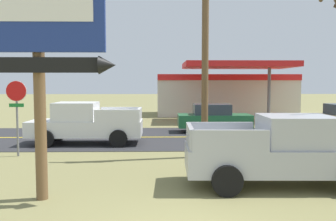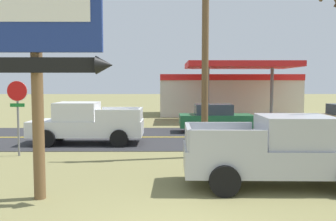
{
  "view_description": "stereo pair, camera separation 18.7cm",
  "coord_description": "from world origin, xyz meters",
  "px_view_note": "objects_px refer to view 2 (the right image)",
  "views": [
    {
      "loc": [
        -0.28,
        -6.0,
        2.85
      ],
      "look_at": [
        0.0,
        8.0,
        1.8
      ],
      "focal_mm": 38.93,
      "sensor_mm": 36.0,
      "label": 1
    },
    {
      "loc": [
        -0.09,
        -6.0,
        2.85
      ],
      "look_at": [
        0.0,
        8.0,
        1.8
      ],
      "focal_mm": 38.93,
      "sensor_mm": 36.0,
      "label": 2
    }
  ],
  "objects_px": {
    "motel_sign": "(37,32)",
    "gas_station": "(227,93)",
    "pickup_white_on_road": "(86,124)",
    "utility_pole": "(205,29)",
    "stop_sign": "(17,104)",
    "car_green_mid_lane": "(215,118)",
    "pickup_silver_parked_on_lawn": "(281,152)"
  },
  "relations": [
    {
      "from": "motel_sign",
      "to": "gas_station",
      "type": "relative_size",
      "value": 0.49
    },
    {
      "from": "motel_sign",
      "to": "pickup_white_on_road",
      "type": "distance_m",
      "value": 8.87
    },
    {
      "from": "motel_sign",
      "to": "utility_pole",
      "type": "xyz_separation_m",
      "value": [
        4.55,
        5.2,
        0.83
      ]
    },
    {
      "from": "utility_pole",
      "to": "motel_sign",
      "type": "bearing_deg",
      "value": -131.17
    },
    {
      "from": "gas_station",
      "to": "stop_sign",
      "type": "bearing_deg",
      "value": -121.29
    },
    {
      "from": "motel_sign",
      "to": "car_green_mid_lane",
      "type": "bearing_deg",
      "value": 64.23
    },
    {
      "from": "motel_sign",
      "to": "pickup_white_on_road",
      "type": "bearing_deg",
      "value": 94.86
    },
    {
      "from": "gas_station",
      "to": "pickup_white_on_road",
      "type": "bearing_deg",
      "value": -120.46
    },
    {
      "from": "motel_sign",
      "to": "utility_pole",
      "type": "height_order",
      "value": "utility_pole"
    },
    {
      "from": "utility_pole",
      "to": "pickup_white_on_road",
      "type": "height_order",
      "value": "utility_pole"
    },
    {
      "from": "car_green_mid_lane",
      "to": "motel_sign",
      "type": "bearing_deg",
      "value": -115.77
    },
    {
      "from": "stop_sign",
      "to": "car_green_mid_lane",
      "type": "relative_size",
      "value": 0.7
    },
    {
      "from": "pickup_white_on_road",
      "to": "car_green_mid_lane",
      "type": "relative_size",
      "value": 1.24
    },
    {
      "from": "stop_sign",
      "to": "utility_pole",
      "type": "xyz_separation_m",
      "value": [
        7.28,
        -0.26,
        2.86
      ]
    },
    {
      "from": "gas_station",
      "to": "pickup_white_on_road",
      "type": "relative_size",
      "value": 2.31
    },
    {
      "from": "stop_sign",
      "to": "motel_sign",
      "type": "bearing_deg",
      "value": -63.46
    },
    {
      "from": "stop_sign",
      "to": "pickup_white_on_road",
      "type": "relative_size",
      "value": 0.57
    },
    {
      "from": "pickup_silver_parked_on_lawn",
      "to": "car_green_mid_lane",
      "type": "height_order",
      "value": "pickup_silver_parked_on_lawn"
    },
    {
      "from": "utility_pole",
      "to": "gas_station",
      "type": "relative_size",
      "value": 0.76
    },
    {
      "from": "pickup_silver_parked_on_lawn",
      "to": "car_green_mid_lane",
      "type": "bearing_deg",
      "value": 91.54
    },
    {
      "from": "motel_sign",
      "to": "pickup_white_on_road",
      "type": "xyz_separation_m",
      "value": [
        -0.7,
        8.28,
        -3.09
      ]
    },
    {
      "from": "motel_sign",
      "to": "stop_sign",
      "type": "distance_m",
      "value": 6.43
    },
    {
      "from": "motel_sign",
      "to": "pickup_silver_parked_on_lawn",
      "type": "xyz_separation_m",
      "value": [
        6.23,
        1.21,
        -3.09
      ]
    },
    {
      "from": "utility_pole",
      "to": "gas_station",
      "type": "distance_m",
      "value": 19.54
    },
    {
      "from": "pickup_white_on_road",
      "to": "car_green_mid_lane",
      "type": "xyz_separation_m",
      "value": [
        6.63,
        4.0,
        -0.13
      ]
    },
    {
      "from": "utility_pole",
      "to": "stop_sign",
      "type": "bearing_deg",
      "value": 177.93
    },
    {
      "from": "stop_sign",
      "to": "utility_pole",
      "type": "bearing_deg",
      "value": -2.07
    },
    {
      "from": "pickup_silver_parked_on_lawn",
      "to": "pickup_white_on_road",
      "type": "height_order",
      "value": "same"
    },
    {
      "from": "gas_station",
      "to": "pickup_silver_parked_on_lawn",
      "type": "distance_m",
      "value": 23.02
    },
    {
      "from": "motel_sign",
      "to": "pickup_white_on_road",
      "type": "relative_size",
      "value": 1.14
    },
    {
      "from": "pickup_white_on_road",
      "to": "car_green_mid_lane",
      "type": "bearing_deg",
      "value": 31.09
    },
    {
      "from": "stop_sign",
      "to": "gas_station",
      "type": "relative_size",
      "value": 0.25
    }
  ]
}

